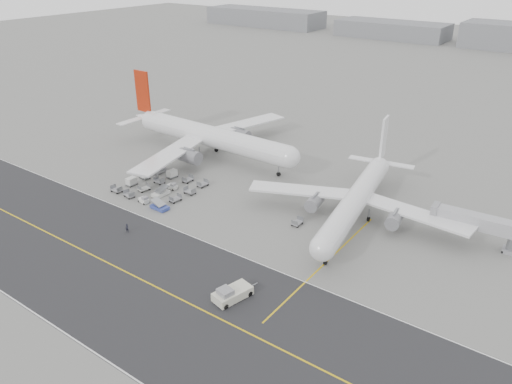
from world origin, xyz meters
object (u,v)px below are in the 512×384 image
Objects in this scene: airliner_b at (357,198)px; ground_crew_a at (127,228)px; jet_bridge at (475,222)px; airliner_a at (208,136)px; pushback_tug at (232,294)px.

airliner_b is 25.23× the size of ground_crew_a.
airliner_b reaches higher than jet_bridge.
airliner_a is 63.62m from pushback_tug.
airliner_b is 47.19m from ground_crew_a.
airliner_b is at bearing -172.27° from jet_bridge.
pushback_tug is 48.94m from jet_bridge.
pushback_tug is 30.49m from ground_crew_a.
airliner_b is at bearing 96.78° from pushback_tug.
airliner_a is 43.77m from ground_crew_a.
airliner_b is 2.88× the size of jet_bridge.
pushback_tug is (-4.54, -36.31, -3.75)m from airliner_b.
airliner_a is at bearing 172.30° from jet_bridge.
airliner_a is 3.54× the size of jet_bridge.
airliner_a is 49.35m from airliner_b.
airliner_a is at bearing 147.66° from pushback_tug.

